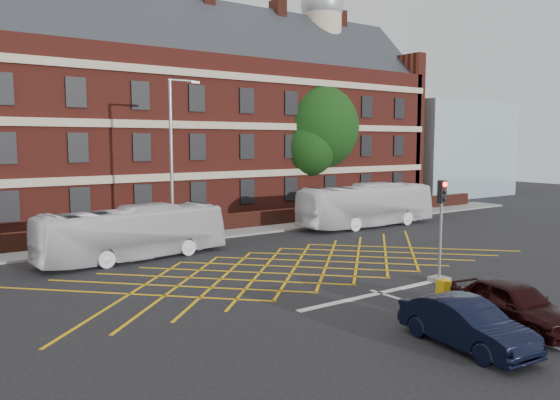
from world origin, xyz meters
TOP-DOWN VIEW (x-y plane):
  - ground at (0.00, 0.00)m, footprint 120.00×120.00m
  - victorian_building at (0.25, 22.00)m, footprint 51.00×12.17m
  - boundary_wall at (0.00, 13.00)m, footprint 56.00×0.50m
  - far_pavement at (0.00, 12.00)m, footprint 60.00×3.00m
  - glass_block at (34.00, 21.00)m, footprint 14.00×10.00m
  - box_junction_hatching at (0.00, 2.00)m, footprint 8.22×8.22m
  - stop_line at (0.00, -3.50)m, footprint 8.00×0.30m
  - centre_line at (0.00, -10.00)m, footprint 0.15×14.00m
  - bus_left at (-5.61, 7.98)m, footprint 9.74×3.14m
  - bus_right at (11.36, 8.94)m, footprint 10.68×2.72m
  - car_navy at (-2.05, -8.87)m, footprint 1.90×4.31m
  - car_maroon at (0.66, -8.68)m, footprint 2.49×4.62m
  - deciduous_tree at (13.59, 17.51)m, footprint 7.58×7.32m
  - traffic_light_near at (3.30, -3.68)m, footprint 0.70×0.70m
  - street_lamp at (-2.59, 9.88)m, footprint 2.25×1.00m
  - utility_cabinet at (1.13, -5.59)m, footprint 0.43×0.37m

SIDE VIEW (x-z plane):
  - ground at x=0.00m, z-range 0.00..0.00m
  - box_junction_hatching at x=0.00m, z-range 0.00..0.02m
  - stop_line at x=0.00m, z-range 0.00..0.02m
  - centre_line at x=0.00m, z-range 0.00..0.02m
  - far_pavement at x=0.00m, z-range 0.00..0.12m
  - utility_cabinet at x=1.13m, z-range 0.00..0.81m
  - boundary_wall at x=0.00m, z-range 0.00..1.10m
  - car_navy at x=-2.05m, z-range 0.00..1.38m
  - car_maroon at x=0.66m, z-range 0.00..1.49m
  - bus_left at x=-5.61m, z-range 0.00..2.66m
  - bus_right at x=11.36m, z-range 0.00..2.96m
  - traffic_light_near at x=3.30m, z-range -0.37..3.90m
  - street_lamp at x=-2.59m, z-range -1.42..7.85m
  - glass_block at x=34.00m, z-range 0.00..10.00m
  - deciduous_tree at x=13.59m, z-range 1.17..11.88m
  - victorian_building at x=0.25m, z-range -2.36..18.04m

